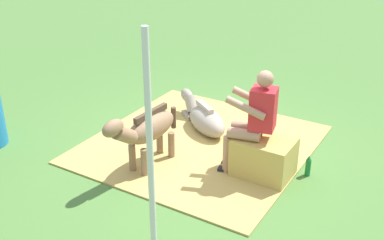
% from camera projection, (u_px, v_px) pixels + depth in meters
% --- Properties ---
extents(ground_plane, '(24.00, 24.00, 0.00)m').
position_uv_depth(ground_plane, '(200.00, 153.00, 6.63)').
color(ground_plane, '#4C7A38').
extents(hay_patch, '(2.91, 3.00, 0.02)m').
position_uv_depth(hay_patch, '(200.00, 144.00, 6.85)').
color(hay_patch, tan).
rests_on(hay_patch, ground).
extents(hay_bale, '(0.72, 0.54, 0.51)m').
position_uv_depth(hay_bale, '(264.00, 158.00, 6.01)').
color(hay_bale, tan).
rests_on(hay_bale, ground).
extents(person_seated, '(0.71, 0.50, 1.39)m').
position_uv_depth(person_seated, '(253.00, 118.00, 5.84)').
color(person_seated, tan).
rests_on(person_seated, ground).
extents(pony_standing, '(0.37, 1.35, 0.91)m').
position_uv_depth(pony_standing, '(147.00, 130.00, 6.06)').
color(pony_standing, '#8C6B4C').
rests_on(pony_standing, ground).
extents(pony_lying, '(1.25, 0.99, 0.42)m').
position_uv_depth(pony_lying, '(204.00, 118.00, 7.21)').
color(pony_lying, gray).
rests_on(pony_lying, ground).
extents(soda_bottle, '(0.07, 0.07, 0.28)m').
position_uv_depth(soda_bottle, '(308.00, 166.00, 6.06)').
color(soda_bottle, '#197233').
rests_on(soda_bottle, ground).
extents(tent_pole_left, '(0.06, 0.06, 2.34)m').
position_uv_depth(tent_pole_left, '(150.00, 159.00, 4.17)').
color(tent_pole_left, silver).
rests_on(tent_pole_left, ground).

